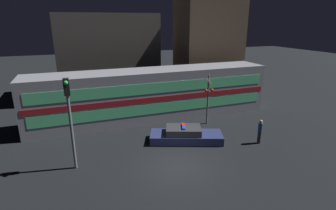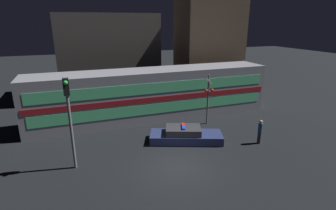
# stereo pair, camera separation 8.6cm
# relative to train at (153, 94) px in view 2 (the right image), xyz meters

# --- Properties ---
(ground_plane) EXTENTS (120.00, 120.00, 0.00)m
(ground_plane) POSITION_rel_train_xyz_m (-1.20, -8.26, -2.08)
(ground_plane) COLOR black
(train) EXTENTS (20.10, 3.19, 4.17)m
(train) POSITION_rel_train_xyz_m (0.00, 0.00, 0.00)
(train) COLOR gray
(train) RESTS_ON ground_plane
(police_car) EXTENTS (5.23, 3.42, 1.16)m
(police_car) POSITION_rel_train_xyz_m (0.64, -5.31, -1.66)
(police_car) COLOR navy
(police_car) RESTS_ON ground_plane
(pedestrian) EXTENTS (0.29, 0.29, 1.69)m
(pedestrian) POSITION_rel_train_xyz_m (5.21, -7.37, -1.21)
(pedestrian) COLOR #2D2833
(pedestrian) RESTS_ON ground_plane
(crossing_signal_near) EXTENTS (0.76, 0.32, 4.04)m
(crossing_signal_near) POSITION_rel_train_xyz_m (3.62, -2.95, 0.20)
(crossing_signal_near) COLOR slate
(crossing_signal_near) RESTS_ON ground_plane
(traffic_light_corner) EXTENTS (0.30, 0.46, 5.19)m
(traffic_light_corner) POSITION_rel_train_xyz_m (-6.63, -6.32, 1.29)
(traffic_light_corner) COLOR slate
(traffic_light_corner) RESTS_ON ground_plane
(building_left) EXTENTS (10.39, 6.98, 8.75)m
(building_left) POSITION_rel_train_xyz_m (-2.34, 9.67, 2.29)
(building_left) COLOR #47423D
(building_left) RESTS_ON ground_plane
(building_center) EXTENTS (6.77, 4.45, 10.37)m
(building_center) POSITION_rel_train_xyz_m (8.40, 5.97, 3.10)
(building_center) COLOR brown
(building_center) RESTS_ON ground_plane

